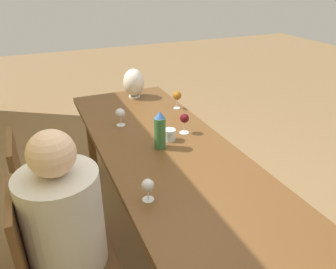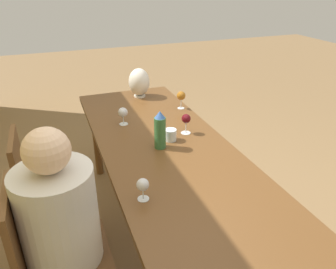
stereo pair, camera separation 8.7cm
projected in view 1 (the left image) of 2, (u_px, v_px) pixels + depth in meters
name	position (u px, v px, depth m)	size (l,w,h in m)	color
ground_plane	(170.00, 245.00, 2.38)	(14.00, 14.00, 0.00)	olive
dining_table	(171.00, 163.00, 2.07)	(2.47, 0.81, 0.78)	brown
water_bottle	(160.00, 130.00, 2.03)	(0.07, 0.07, 0.25)	#336638
water_tumbler	(170.00, 135.00, 2.16)	(0.08, 0.08, 0.08)	silver
vase	(134.00, 83.00, 2.86)	(0.18, 0.18, 0.26)	silver
wine_glass_0	(148.00, 186.00, 1.57)	(0.06, 0.06, 0.12)	silver
wine_glass_1	(184.00, 119.00, 2.23)	(0.07, 0.07, 0.14)	silver
wine_glass_2	(120.00, 114.00, 2.35)	(0.07, 0.07, 0.13)	silver
wine_glass_3	(177.00, 96.00, 2.64)	(0.07, 0.07, 0.15)	silver
chair_near	(55.00, 260.00, 1.62)	(0.44, 0.44, 0.92)	brown
chair_far	(46.00, 195.00, 2.08)	(0.44, 0.44, 0.92)	brown
person_near	(70.00, 234.00, 1.59)	(0.38, 0.38, 1.20)	#2D2D38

